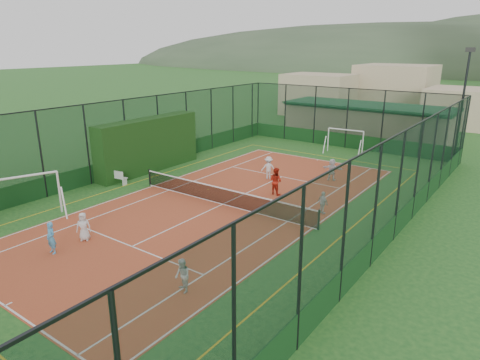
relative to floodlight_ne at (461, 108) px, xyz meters
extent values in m
plane|color=#1C5420|center=(-8.60, -16.60, -4.12)|extent=(300.00, 300.00, 0.00)
cube|color=#A83C25|center=(-8.60, -16.60, -4.12)|extent=(11.17, 23.97, 0.01)
cube|color=black|center=(-16.90, -14.27, -2.30)|extent=(1.25, 8.33, 3.64)
imported|color=silver|center=(-10.84, -23.79, -3.46)|extent=(0.75, 0.73, 1.30)
imported|color=#4EA5DD|center=(-10.83, -25.35, -3.42)|extent=(0.51, 0.35, 1.38)
imported|color=silver|center=(-4.33, -24.31, -3.48)|extent=(0.76, 0.70, 1.27)
imported|color=silver|center=(-9.10, -11.10, -3.37)|extent=(1.11, 0.99, 1.50)
imported|color=silver|center=(-3.55, -14.61, -3.51)|extent=(0.77, 0.56, 1.21)
imported|color=silver|center=(-5.62, -8.93, -3.40)|extent=(1.37, 0.65, 1.42)
imported|color=#B02212|center=(-7.14, -13.42, -3.31)|extent=(0.86, 0.72, 1.61)
sphere|color=#CCE033|center=(-6.04, -14.86, -4.08)|extent=(0.07, 0.07, 0.07)
sphere|color=#CCE033|center=(-7.02, -14.43, -4.08)|extent=(0.07, 0.07, 0.07)
sphere|color=#CCE033|center=(-8.87, -15.07, -4.08)|extent=(0.07, 0.07, 0.07)
sphere|color=#CCE033|center=(-6.75, -14.44, -4.08)|extent=(0.07, 0.07, 0.07)
sphere|color=#CCE033|center=(-10.82, -15.19, -4.08)|extent=(0.07, 0.07, 0.07)
camera|label=1|loc=(5.13, -33.90, 4.27)|focal=32.00mm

